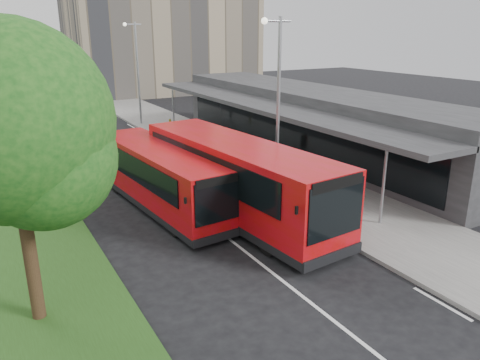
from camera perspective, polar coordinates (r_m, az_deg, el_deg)
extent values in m
plane|color=black|center=(18.82, -2.87, -6.02)|extent=(120.00, 120.00, 0.00)
cube|color=slate|center=(38.68, -8.44, 6.51)|extent=(5.00, 80.00, 0.15)
cube|color=silver|center=(32.25, -15.08, 3.66)|extent=(0.12, 70.00, 0.01)
cube|color=silver|center=(15.29, 23.37, -13.66)|extent=(0.12, 2.00, 0.01)
cube|color=silver|center=(18.93, 8.92, -6.06)|extent=(0.12, 2.00, 0.01)
cube|color=silver|center=(23.55, -0.13, -0.94)|extent=(0.12, 2.00, 0.01)
cube|color=silver|center=(28.69, -6.07, 2.44)|extent=(0.12, 2.00, 0.01)
cube|color=silver|center=(34.11, -10.18, 4.77)|extent=(0.12, 2.00, 0.01)
cube|color=silver|center=(39.70, -13.16, 6.43)|extent=(0.12, 2.00, 0.01)
cube|color=silver|center=(45.39, -15.41, 7.67)|extent=(0.12, 2.00, 0.01)
cube|color=silver|center=(51.16, -17.17, 8.62)|extent=(0.12, 2.00, 0.01)
cube|color=silver|center=(56.97, -18.58, 9.37)|extent=(0.12, 2.00, 0.01)
cube|color=silver|center=(62.82, -19.73, 9.98)|extent=(0.12, 2.00, 0.01)
cube|color=gray|center=(61.35, -9.53, 19.04)|extent=(22.00, 12.00, 18.00)
cube|color=#29292B|center=(30.46, 8.85, 7.10)|extent=(5.00, 26.00, 4.00)
cube|color=black|center=(29.06, 4.88, 5.92)|extent=(0.06, 24.00, 2.20)
cube|color=#29292B|center=(28.06, 2.79, 9.06)|extent=(2.80, 26.00, 0.25)
cylinder|color=#94979C|center=(19.34, 17.06, -0.91)|extent=(0.12, 0.12, 3.30)
cylinder|color=#94979C|center=(37.45, -8.13, 8.60)|extent=(0.12, 0.12, 3.30)
cylinder|color=#362115|center=(13.64, -24.19, -8.40)|extent=(0.36, 0.36, 3.91)
sphere|color=#134814|center=(12.58, -26.26, 6.34)|extent=(4.98, 4.98, 4.98)
sphere|color=#134814|center=(12.42, -22.81, 2.44)|extent=(3.56, 3.56, 3.56)
sphere|color=#134814|center=(24.17, -26.82, 9.37)|extent=(3.71, 3.71, 3.71)
cylinder|color=#94979C|center=(21.34, 4.67, 8.50)|extent=(0.16, 0.16, 8.00)
cylinder|color=#94979C|center=(20.94, 4.47, 18.76)|extent=(1.40, 0.10, 0.10)
sphere|color=silver|center=(20.61, 3.01, 18.80)|extent=(0.28, 0.28, 0.28)
cylinder|color=#94979C|center=(39.38, -12.31, 12.50)|extent=(0.16, 0.16, 8.00)
cylinder|color=#94979C|center=(39.16, -12.99, 18.01)|extent=(1.40, 0.10, 0.10)
sphere|color=silver|center=(38.98, -13.87, 17.95)|extent=(0.28, 0.28, 0.28)
cube|color=red|center=(19.50, -0.39, 0.52)|extent=(3.68, 11.45, 2.84)
cube|color=black|center=(19.96, -0.38, -3.28)|extent=(3.70, 11.47, 0.32)
cube|color=black|center=(15.35, 11.66, -3.64)|extent=(2.41, 0.27, 1.88)
cube|color=black|center=(24.09, -8.05, 4.86)|extent=(2.35, 0.26, 1.39)
cube|color=black|center=(18.92, -4.34, 1.52)|extent=(0.92, 9.61, 1.29)
cube|color=black|center=(20.37, 2.25, 2.76)|extent=(0.92, 9.61, 1.29)
cube|color=black|center=(16.02, 11.31, -9.18)|extent=(2.68, 0.32, 0.38)
cube|color=black|center=(15.04, 11.90, -0.42)|extent=(2.24, 0.24, 0.38)
cube|color=black|center=(14.42, 6.91, -3.68)|extent=(0.09, 0.09, 0.27)
cube|color=black|center=(16.47, 14.75, -1.38)|extent=(0.09, 0.09, 0.27)
cylinder|color=black|center=(16.63, 3.57, -7.58)|extent=(0.41, 0.99, 0.96)
cylinder|color=black|center=(18.00, 9.23, -5.73)|extent=(0.41, 0.99, 0.96)
cylinder|color=black|center=(22.36, -8.07, -0.89)|extent=(0.41, 0.99, 0.96)
cylinder|color=black|center=(23.40, -3.17, 0.13)|extent=(0.41, 0.99, 0.96)
cube|color=red|center=(20.82, -9.54, 0.61)|extent=(3.08, 9.67, 2.40)
cube|color=black|center=(21.20, -9.38, -2.42)|extent=(3.10, 9.69, 0.27)
cube|color=black|center=(16.75, -2.50, -2.59)|extent=(2.03, 0.23, 1.59)
cube|color=black|center=(24.99, -14.33, 4.13)|extent=(1.99, 0.22, 1.18)
cube|color=black|center=(20.51, -12.83, 1.39)|extent=(0.76, 8.13, 1.09)
cube|color=black|center=(21.42, -7.13, 2.41)|extent=(0.76, 8.13, 1.09)
cube|color=black|center=(17.29, -2.42, -6.96)|extent=(2.26, 0.28, 0.32)
cube|color=black|center=(16.49, -2.52, -0.09)|extent=(1.90, 0.20, 0.32)
cube|color=black|center=(16.25, -6.68, -2.52)|extent=(0.09, 0.09, 0.23)
cube|color=black|center=(17.50, 0.64, -0.87)|extent=(0.09, 0.09, 0.23)
cylinder|color=black|center=(18.21, -7.86, -5.63)|extent=(0.34, 0.84, 0.82)
cylinder|color=black|center=(19.06, -2.76, -4.36)|extent=(0.34, 0.84, 0.82)
cylinder|color=black|center=(23.54, -14.73, -0.53)|extent=(0.34, 0.84, 0.82)
cylinder|color=black|center=(24.21, -10.53, 0.27)|extent=(0.34, 0.84, 0.82)
cylinder|color=#3E2919|center=(28.54, 0.00, 3.62)|extent=(0.53, 0.53, 0.82)
cylinder|color=#D8B70B|center=(35.78, -8.50, 6.53)|extent=(0.20, 0.20, 1.01)
imported|color=#550D0C|center=(53.71, -19.17, 9.47)|extent=(2.71, 3.71, 1.17)
imported|color=navy|center=(61.23, -24.29, 9.83)|extent=(1.69, 3.72, 1.18)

